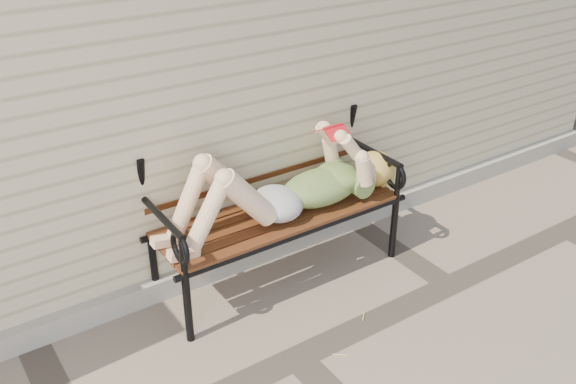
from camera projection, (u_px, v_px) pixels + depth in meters
ground at (297, 358)px, 3.72m from camera, size 80.00×80.00×0.00m
house_wall at (89, 3)px, 5.20m from camera, size 8.00×4.00×3.00m
foundation_strip at (217, 267)px, 4.40m from camera, size 8.00×0.10×0.15m
garden_bench at (270, 185)px, 4.20m from camera, size 1.83×0.73×1.18m
reading_woman at (284, 187)px, 4.09m from camera, size 1.72×0.39×0.54m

